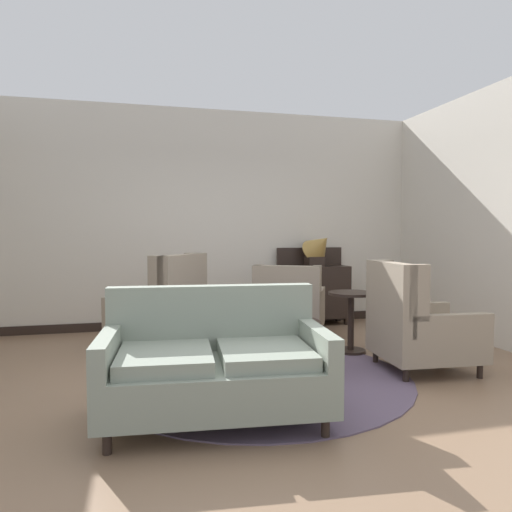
% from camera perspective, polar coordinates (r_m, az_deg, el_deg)
% --- Properties ---
extents(ground, '(8.64, 8.64, 0.00)m').
position_cam_1_polar(ground, '(4.35, 1.06, -15.46)').
color(ground, '#896B51').
extents(wall_back, '(6.33, 0.08, 3.13)m').
position_cam_1_polar(wall_back, '(6.97, -5.24, 4.48)').
color(wall_back, silver).
rests_on(wall_back, ground).
extents(wall_right, '(0.08, 4.05, 3.13)m').
position_cam_1_polar(wall_right, '(6.41, 26.54, 4.32)').
color(wall_right, silver).
rests_on(wall_right, ground).
extents(baseboard_back, '(6.17, 0.03, 0.12)m').
position_cam_1_polar(baseboard_back, '(7.04, -5.11, -7.84)').
color(baseboard_back, black).
rests_on(baseboard_back, ground).
extents(area_rug, '(2.88, 2.88, 0.01)m').
position_cam_1_polar(area_rug, '(4.63, 0.05, -14.25)').
color(area_rug, '#5B4C60').
rests_on(area_rug, ground).
extents(coffee_table, '(0.87, 0.87, 0.50)m').
position_cam_1_polar(coffee_table, '(4.73, 2.44, -8.88)').
color(coffee_table, black).
rests_on(coffee_table, ground).
extents(porcelain_vase, '(0.16, 0.16, 0.36)m').
position_cam_1_polar(porcelain_vase, '(4.73, 2.59, -5.85)').
color(porcelain_vase, '#384C93').
rests_on(porcelain_vase, coffee_table).
extents(settee, '(1.67, 1.03, 0.95)m').
position_cam_1_polar(settee, '(3.56, -4.93, -12.95)').
color(settee, gray).
rests_on(settee, ground).
extents(armchair_near_sideboard, '(1.11, 1.11, 0.96)m').
position_cam_1_polar(armchair_near_sideboard, '(6.12, 4.01, -6.10)').
color(armchair_near_sideboard, gray).
rests_on(armchair_near_sideboard, ground).
extents(armchair_back_corner, '(0.96, 0.87, 1.08)m').
position_cam_1_polar(armchair_back_corner, '(4.99, 18.62, -8.01)').
color(armchair_back_corner, gray).
rests_on(armchair_back_corner, ground).
extents(armchair_foreground_right, '(1.22, 1.20, 1.12)m').
position_cam_1_polar(armchair_foreground_right, '(5.65, -11.05, -6.51)').
color(armchair_foreground_right, gray).
rests_on(armchair_foreground_right, ground).
extents(side_table, '(0.51, 0.51, 0.69)m').
position_cam_1_polar(side_table, '(5.52, 11.29, -7.10)').
color(side_table, black).
rests_on(side_table, ground).
extents(sideboard, '(1.02, 0.41, 1.13)m').
position_cam_1_polar(sideboard, '(7.12, 6.90, -4.15)').
color(sideboard, black).
rests_on(sideboard, ground).
extents(gramophone, '(0.55, 0.62, 0.58)m').
position_cam_1_polar(gramophone, '(7.00, 7.61, 1.09)').
color(gramophone, black).
rests_on(gramophone, sideboard).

